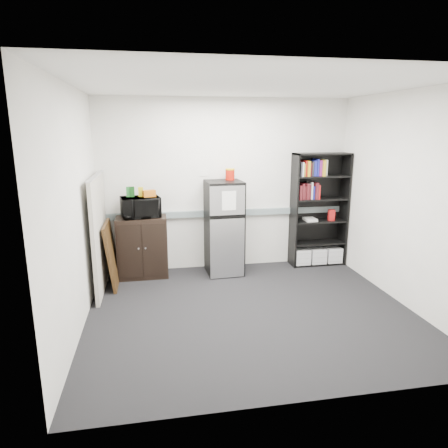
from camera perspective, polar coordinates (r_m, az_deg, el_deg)
name	(u,v)px	position (r m, az deg, el deg)	size (l,w,h in m)	color
floor	(251,311)	(5.14, 3.82, -12.26)	(4.00, 4.00, 0.00)	black
wall_back	(225,185)	(6.40, 0.21, 5.59)	(4.00, 0.02, 2.70)	white
wall_right	(406,200)	(5.55, 24.55, 3.15)	(0.02, 3.50, 2.70)	white
wall_left	(74,211)	(4.65, -20.59, 1.71)	(0.02, 3.50, 2.70)	white
ceiling	(254,85)	(4.65, 4.36, 19.25)	(4.00, 3.50, 0.02)	white
electrical_raceway	(226,213)	(6.45, 0.26, 1.60)	(3.92, 0.05, 0.10)	gray
wall_note	(204,173)	(6.32, -2.92, 7.30)	(0.14, 0.00, 0.10)	white
bookshelf	(319,211)	(6.75, 13.39, 1.87)	(0.90, 0.34, 1.85)	black
cubicle_partition	(100,234)	(5.79, -17.35, -1.31)	(0.06, 1.30, 1.62)	#A9A396
cabinet	(142,247)	(6.24, -11.57, -3.19)	(0.75, 0.50, 0.93)	black
microwave	(140,207)	(6.08, -11.84, 2.38)	(0.55, 0.38, 0.31)	black
snack_box_a	(129,192)	(6.08, -13.46, 4.49)	(0.07, 0.05, 0.15)	#1A5E23
snack_box_b	(132,192)	(6.08, -13.03, 4.50)	(0.07, 0.05, 0.15)	#0C360E
snack_box_c	(141,192)	(6.08, -11.80, 4.51)	(0.07, 0.05, 0.14)	gold
snack_bag	(149,194)	(6.03, -10.64, 4.30)	(0.18, 0.10, 0.10)	#BA5D12
refrigerator	(224,228)	(6.19, 0.02, -0.56)	(0.57, 0.60, 1.46)	black
coffee_can	(230,174)	(6.19, 0.86, 7.21)	(0.14, 0.14, 0.19)	#AC1507
framed_poster	(112,254)	(5.97, -15.74, -4.21)	(0.15, 0.72, 0.93)	black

